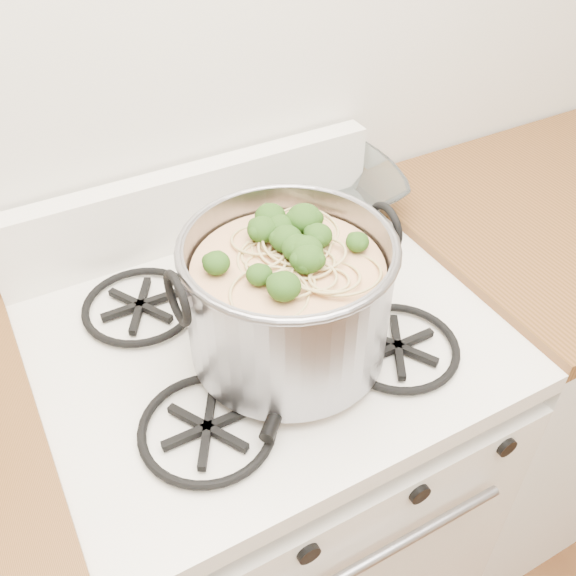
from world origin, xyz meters
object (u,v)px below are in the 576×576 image
at_px(stock_pot, 288,299).
at_px(glass_bowl, 324,198).
at_px(gas_range, 271,481).
at_px(spatula, 315,318).

bearing_deg(stock_pot, glass_bowl, 50.94).
relative_size(gas_range, spatula, 2.98).
height_order(stock_pot, glass_bowl, stock_pot).
height_order(spatula, glass_bowl, glass_bowl).
bearing_deg(stock_pot, gas_range, 95.75).
xyz_separation_m(gas_range, glass_bowl, (0.27, 0.26, 0.50)).
height_order(gas_range, stock_pot, stock_pot).
height_order(gas_range, spatula, spatula).
bearing_deg(gas_range, stock_pot, -84.25).
relative_size(gas_range, glass_bowl, 7.54).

